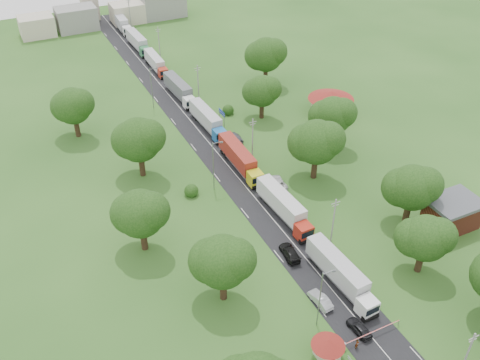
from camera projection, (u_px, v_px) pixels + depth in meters
ground at (280, 227)px, 90.00m from camera, size 260.00×260.00×0.00m
road at (230, 167)px, 104.61m from camera, size 8.00×200.00×0.04m
boom_barrier at (364, 336)px, 70.73m from camera, size 9.22×0.35×1.18m
guard_booth at (328, 346)px, 67.91m from camera, size 4.40×4.40×3.45m
info_sign at (222, 115)px, 115.67m from camera, size 0.12×3.10×4.10m
pole_0 at (466, 357)px, 63.65m from camera, size 1.60×0.24×9.00m
pole_1 at (333, 221)px, 84.11m from camera, size 1.60×0.24×9.00m
pole_2 at (253, 138)px, 104.57m from camera, size 1.60×0.24×9.00m
pole_3 at (198, 82)px, 125.03m from camera, size 1.60×0.24×9.00m
pole_4 at (159, 42)px, 145.49m from camera, size 1.60×0.24×9.00m
pole_5 at (130, 12)px, 165.94m from camera, size 1.60×0.24×9.00m
lamp_0 at (321, 296)px, 70.25m from camera, size 2.03×0.22×10.00m
lamp_1 at (214, 163)px, 95.82m from camera, size 2.03×0.22×10.00m
lamp_2 at (152, 86)px, 121.39m from camera, size 2.03×0.22×10.00m
tree_2 at (425, 238)px, 78.09m from camera, size 8.00×8.00×10.10m
tree_3 at (412, 187)px, 87.17m from camera, size 8.80×8.80×11.07m
tree_4 at (316, 142)px, 97.48m from camera, size 9.60×9.60×12.05m
tree_5 at (332, 115)px, 106.88m from camera, size 8.80×8.80×11.07m
tree_6 at (262, 91)px, 117.17m from camera, size 8.00×8.00×10.10m
tree_7 at (266, 54)px, 130.62m from camera, size 9.60×9.60×12.05m
tree_10 at (222, 261)px, 73.25m from camera, size 8.80×8.80×11.07m
tree_11 at (140, 213)px, 81.72m from camera, size 8.80×8.80×11.07m
tree_12 at (138, 139)px, 98.11m from camera, size 9.60×9.60×12.05m
tree_13 at (72, 106)px, 110.23m from camera, size 8.80×8.80×11.07m
house_brick at (452, 213)px, 88.94m from camera, size 8.60×6.60×5.20m
house_cream at (331, 99)px, 120.48m from camera, size 10.08×10.08×5.80m
distant_town at (111, 14)px, 168.58m from camera, size 52.00×8.00×8.00m
church at (89, 2)px, 171.65m from camera, size 5.00×5.00×12.30m
truck_0 at (341, 273)px, 78.29m from camera, size 3.19×15.09×4.17m
truck_1 at (284, 206)px, 91.11m from camera, size 3.17×15.16×4.19m
truck_2 at (240, 158)px, 103.25m from camera, size 2.80×15.29×4.24m
truck_3 at (207, 119)px, 115.85m from camera, size 2.90×14.84×4.11m
truck_4 at (179, 89)px, 127.75m from camera, size 3.13×14.92×4.12m
truck_5 at (156, 63)px, 141.12m from camera, size 2.43×13.53×3.75m
truck_6 at (138, 42)px, 152.60m from camera, size 2.91×14.96×4.14m
truck_7 at (121, 22)px, 165.88m from camera, size 3.05×15.23×4.21m
car_lane_front at (359, 328)px, 72.06m from camera, size 1.92×4.23×1.41m
car_lane_mid at (320, 300)px, 76.09m from camera, size 1.86×4.49×1.45m
car_lane_rear at (290, 252)px, 83.97m from camera, size 2.68×5.33×1.49m
car_verge_near at (278, 182)px, 99.32m from camera, size 2.91×5.37×1.43m
car_verge_far at (236, 137)px, 112.46m from camera, size 1.90×4.54×1.54m
pedestrian_near at (357, 344)px, 69.79m from camera, size 0.71×0.62×1.63m
pedestrian_booth at (338, 346)px, 69.50m from camera, size 1.10×1.09×1.79m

